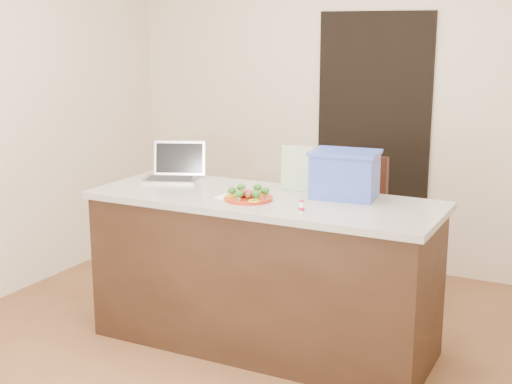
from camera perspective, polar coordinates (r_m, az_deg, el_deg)
The scene contains 16 objects.
ground at distance 4.23m, azimuth -0.98°, elevation -13.32°, with size 4.00×4.00×0.00m, color brown.
room_shell at distance 3.80m, azimuth -1.08°, elevation 9.14°, with size 4.00×4.00×4.00m.
doorway at distance 5.66m, azimuth 9.29°, elevation 3.93°, with size 0.90×0.02×2.00m, color black.
island at distance 4.26m, azimuth 0.57°, elevation -6.39°, with size 2.06×0.76×0.92m.
plate at distance 4.05m, azimuth -0.60°, elevation -0.49°, with size 0.28×0.28×0.02m.
meatballs at distance 4.04m, azimuth -0.68°, elevation -0.13°, with size 0.11×0.11×0.04m.
broccoli at distance 4.04m, azimuth -0.60°, elevation 0.11°, with size 0.22×0.24×0.04m.
pepper_rings at distance 4.05m, azimuth -0.60°, elevation -0.35°, with size 0.25×0.25×0.01m.
napkin at distance 4.11m, azimuth -2.02°, elevation -0.41°, with size 0.14×0.14×0.01m, color white.
fork at distance 4.13m, azimuth -2.20°, elevation -0.28°, with size 0.04×0.15×0.00m.
knife at distance 4.08m, azimuth -1.76°, elevation -0.41°, with size 0.07×0.18×0.01m.
yogurt_bottle at distance 3.77m, azimuth 3.66°, elevation -1.25°, with size 0.03×0.03×0.07m.
laptop at distance 4.64m, azimuth -6.52°, elevation 1.83°, with size 0.40×0.38×0.24m.
leaflet at distance 4.26m, azimuth 3.28°, elevation 1.90°, with size 0.19×0.00×0.27m, color silver.
blue_box at distance 4.11m, azimuth 7.11°, elevation 1.43°, with size 0.40×0.31×0.27m.
chair at distance 4.83m, azimuth 7.37°, elevation -2.48°, with size 0.49×0.49×1.05m.
Camera 1 is at (1.77, -3.35, 1.88)m, focal length 50.00 mm.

